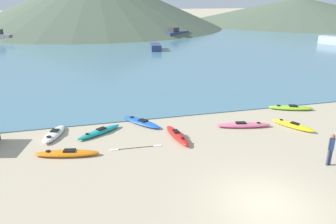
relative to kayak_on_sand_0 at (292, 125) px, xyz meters
name	(u,v)px	position (x,y,z in m)	size (l,w,h in m)	color
ground_plane	(265,204)	(-5.76, -6.60, -0.16)	(400.00, 400.00, 0.00)	tan
bay_water	(121,45)	(-5.76, 38.66, -0.13)	(160.00, 70.00, 0.06)	teal
far_hill_left	(96,0)	(-7.46, 72.48, 6.68)	(64.01, 64.01, 13.68)	#4C5B47
far_hill_midleft	(298,10)	(53.49, 75.16, 3.56)	(68.18, 68.18, 7.44)	#4C5B47
kayak_on_sand_0	(292,125)	(0.00, 0.00, 0.00)	(1.82, 2.70, 0.36)	yellow
kayak_on_sand_1	(243,125)	(-2.89, 0.86, -0.02)	(3.47, 1.37, 0.33)	#E5668C
kayak_on_sand_2	(177,135)	(-7.34, 0.33, 0.01)	(0.86, 3.03, 0.39)	red
kayak_on_sand_3	(54,134)	(-14.15, 2.42, -0.01)	(1.58, 2.73, 0.34)	white
kayak_on_sand_4	(99,132)	(-11.60, 2.08, -0.02)	(2.86, 2.16, 0.33)	teal
kayak_on_sand_5	(291,108)	(1.95, 3.03, -0.02)	(3.18, 1.85, 0.32)	#8CCC2D
kayak_on_sand_6	(66,153)	(-13.39, -0.35, -0.01)	(3.38, 1.38, 0.34)	orange
kayak_on_sand_7	(141,122)	(-8.91, 3.03, -0.03)	(2.38, 2.99, 0.31)	blue
person_near_foreground	(331,148)	(-1.19, -4.58, 0.76)	(0.32, 0.27, 1.60)	#384260
moored_boat_0	(175,34)	(5.99, 46.71, 0.56)	(6.01, 5.09, 1.88)	navy
moored_boat_1	(336,41)	(28.94, 29.93, 0.55)	(3.84, 5.53, 1.30)	#B2B2B7
moored_boat_2	(155,47)	(-1.36, 32.00, 0.35)	(1.91, 3.87, 0.90)	navy
moored_boat_3	(1,37)	(-25.63, 48.69, 0.64)	(3.96, 2.80, 2.11)	#B2B2B7
loose_paddle	(136,148)	(-9.81, -0.35, -0.14)	(2.78, 0.29, 0.03)	black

